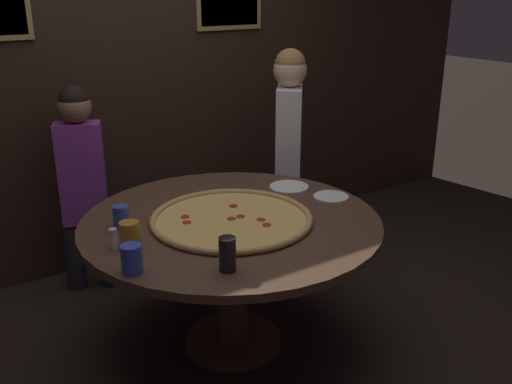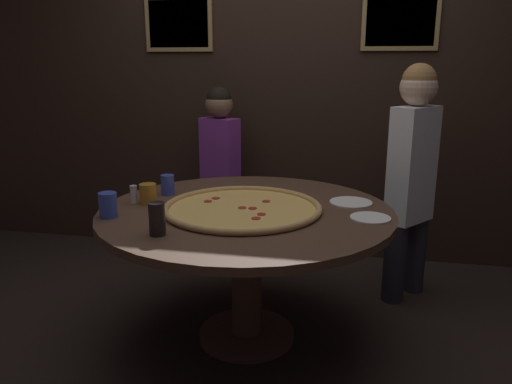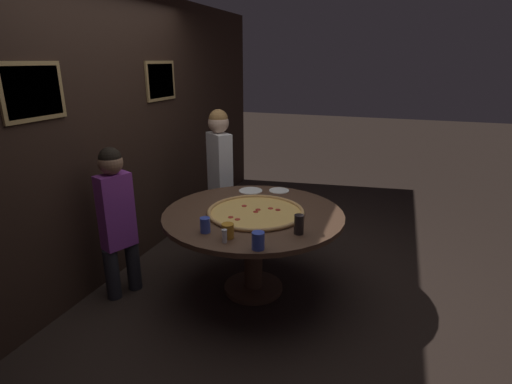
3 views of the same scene
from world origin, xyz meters
The scene contains 13 objects.
ground_plane centered at (0.00, 0.00, 0.00)m, with size 24.00×24.00×0.00m, color black.
back_wall centered at (0.00, 1.36, 1.30)m, with size 6.40×0.08×2.60m.
dining_table centered at (0.00, 0.00, 0.60)m, with size 1.52×1.52×0.74m.
giant_pizza centered at (-0.01, -0.03, 0.75)m, with size 0.81×0.81×0.03m.
drink_cup_front_edge centered at (-0.63, -0.26, 0.80)m, with size 0.09×0.09×0.12m, color #384CB7.
drink_cup_centre_back centered at (-0.30, -0.46, 0.81)m, with size 0.07×0.07×0.15m, color black.
drink_cup_far_left centered at (-0.54, 0.00, 0.79)m, with size 0.09×0.09×0.11m, color #BC7A23.
drink_cup_beside_pizza centered at (-0.50, 0.20, 0.80)m, with size 0.08×0.08×0.11m, color #384CB7.
white_plate_right_side centered at (0.53, 0.22, 0.74)m, with size 0.23×0.23×0.01m, color white.
white_plate_near_front centered at (0.63, -0.04, 0.74)m, with size 0.20×0.20×0.01m, color white.
condiment_shaker centered at (-0.62, -0.01, 0.79)m, with size 0.04×0.04×0.10m.
diner_far_right centered at (-0.43, 1.05, 0.74)m, with size 0.35×0.24×1.31m.
diner_side_right centered at (0.89, 0.71, 0.83)m, with size 0.33×0.37×1.47m.
Camera 1 is at (-1.36, -2.28, 1.85)m, focal length 40.00 mm.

